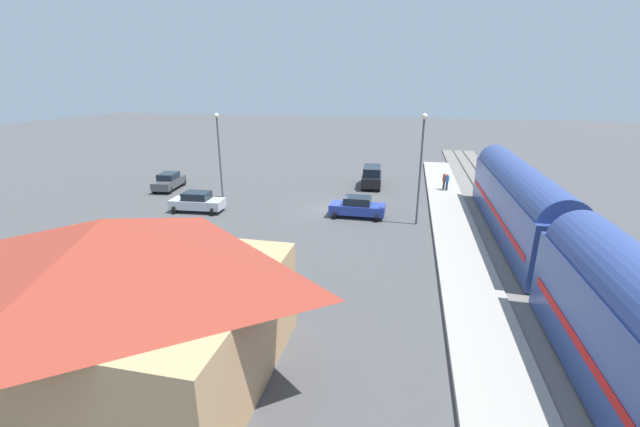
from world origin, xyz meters
The scene contains 12 objects.
ground_plane centered at (0.00, 0.00, 0.00)m, with size 200.00×200.00×0.00m, color #4C4C4F.
railway_track centered at (-14.00, 0.00, 0.09)m, with size 4.80×70.00×0.30m.
platform centered at (-10.00, 0.00, 0.15)m, with size 3.20×46.00×0.30m.
station_building centered at (4.00, 22.00, 3.18)m, with size 12.15×9.49×6.13m.
pedestrian_on_platform centered at (-10.22, -7.72, 1.28)m, with size 0.36×0.36×1.71m.
pedestrian_waiting_far centered at (-9.96, -8.06, 1.28)m, with size 0.36×0.36×1.71m.
sedan_blue centered at (-2.42, 1.69, 0.88)m, with size 4.51×2.31×1.74m.
suv_black centered at (-2.61, -8.75, 1.15)m, with size 2.24×5.00×2.22m.
sedan_silver centered at (11.22, 3.18, 0.88)m, with size 4.61×2.50×1.74m.
sedan_charcoal centered at (17.86, -3.09, 0.88)m, with size 2.45×4.71×1.74m.
light_pole_near_platform centered at (-7.20, 2.45, 5.29)m, with size 0.44×0.44×8.51m.
light_pole_lot_center centered at (11.20, -1.64, 4.99)m, with size 0.44×0.44×7.96m.
Camera 1 is at (-6.21, 33.23, 10.63)m, focal length 22.55 mm.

